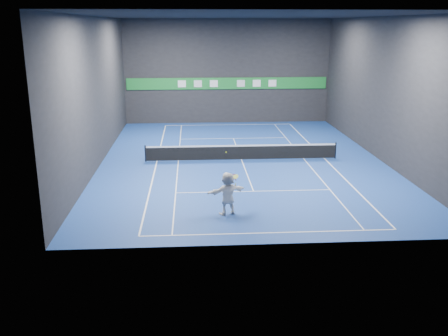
{
  "coord_description": "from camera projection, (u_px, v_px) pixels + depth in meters",
  "views": [
    {
      "loc": [
        -3.2,
        -31.24,
        8.48
      ],
      "look_at": [
        -1.61,
        -7.04,
        1.5
      ],
      "focal_mm": 40.0,
      "sensor_mm": 36.0,
      "label": 1
    }
  ],
  "objects": [
    {
      "name": "ceiling",
      "position": [
        243.0,
        16.0,
        30.02
      ],
      "size": [
        26.0,
        26.0,
        0.0
      ],
      "primitive_type": "plane",
      "color": "black",
      "rests_on": "ground"
    },
    {
      "name": "tennis_net",
      "position": [
        242.0,
        152.0,
        32.36
      ],
      "size": [
        12.5,
        0.1,
        1.07
      ],
      "color": "black",
      "rests_on": "ground"
    },
    {
      "name": "wall_front",
      "position": [
        277.0,
        134.0,
        18.8
      ],
      "size": [
        18.0,
        0.1,
        9.0
      ],
      "primitive_type": "cube",
      "color": "black",
      "rests_on": "ground"
    },
    {
      "name": "player",
      "position": [
        228.0,
        193.0,
        22.93
      ],
      "size": [
        1.97,
        1.25,
        2.03
      ],
      "primitive_type": "imported",
      "rotation": [
        0.0,
        0.0,
        3.52
      ],
      "color": "white",
      "rests_on": "ground"
    },
    {
      "name": "sideline_doubles_left",
      "position": [
        157.0,
        161.0,
        32.16
      ],
      "size": [
        0.08,
        23.78,
        0.01
      ],
      "primitive_type": "cube",
      "color": "white",
      "rests_on": "ground"
    },
    {
      "name": "wall_back",
      "position": [
        227.0,
        72.0,
        43.73
      ],
      "size": [
        18.0,
        0.1,
        9.0
      ],
      "primitive_type": "cube",
      "color": "black",
      "rests_on": "ground"
    },
    {
      "name": "service_line_far",
      "position": [
        233.0,
        138.0,
        38.64
      ],
      "size": [
        8.23,
        0.06,
        0.01
      ],
      "primitive_type": "cube",
      "color": "white",
      "rests_on": "ground"
    },
    {
      "name": "sideline_singles_left",
      "position": [
        178.0,
        161.0,
        32.25
      ],
      "size": [
        0.06,
        23.78,
        0.01
      ],
      "primitive_type": "cube",
      "color": "white",
      "rests_on": "ground"
    },
    {
      "name": "sponsor_banner",
      "position": [
        227.0,
        83.0,
        43.94
      ],
      "size": [
        17.64,
        0.11,
        1.0
      ],
      "color": "#1C8230",
      "rests_on": "wall_back"
    },
    {
      "name": "baseline_near",
      "position": [
        269.0,
        233.0,
        21.1
      ],
      "size": [
        10.98,
        0.08,
        0.01
      ],
      "primitive_type": "cube",
      "color": "white",
      "rests_on": "ground"
    },
    {
      "name": "ground",
      "position": [
        242.0,
        160.0,
        32.51
      ],
      "size": [
        26.0,
        26.0,
        0.0
      ],
      "primitive_type": "plane",
      "color": "navy",
      "rests_on": "ground"
    },
    {
      "name": "wall_left",
      "position": [
        97.0,
        92.0,
        30.69
      ],
      "size": [
        0.1,
        26.0,
        9.0
      ],
      "primitive_type": "cube",
      "color": "black",
      "rests_on": "ground"
    },
    {
      "name": "baseline_far",
      "position": [
        228.0,
        125.0,
        43.91
      ],
      "size": [
        10.98,
        0.08,
        0.01
      ],
      "primitive_type": "cube",
      "color": "white",
      "rests_on": "ground"
    },
    {
      "name": "center_service_line",
      "position": [
        242.0,
        160.0,
        32.51
      ],
      "size": [
        0.06,
        12.8,
        0.01
      ],
      "primitive_type": "cube",
      "color": "white",
      "rests_on": "ground"
    },
    {
      "name": "service_line_near",
      "position": [
        254.0,
        191.0,
        26.37
      ],
      "size": [
        8.23,
        0.06,
        0.01
      ],
      "primitive_type": "cube",
      "color": "white",
      "rests_on": "ground"
    },
    {
      "name": "tennis_ball",
      "position": [
        226.0,
        152.0,
        22.64
      ],
      "size": [
        0.07,
        0.07,
        0.07
      ],
      "primitive_type": "sphere",
      "color": "yellow",
      "rests_on": "player"
    },
    {
      "name": "sideline_doubles_right",
      "position": [
        324.0,
        158.0,
        32.85
      ],
      "size": [
        0.08,
        23.78,
        0.01
      ],
      "primitive_type": "cube",
      "color": "white",
      "rests_on": "ground"
    },
    {
      "name": "wall_right",
      "position": [
        382.0,
        90.0,
        31.83
      ],
      "size": [
        0.1,
        26.0,
        9.0
      ],
      "primitive_type": "cube",
      "color": "black",
      "rests_on": "ground"
    },
    {
      "name": "sideline_singles_right",
      "position": [
        304.0,
        159.0,
        32.77
      ],
      "size": [
        0.06,
        23.78,
        0.01
      ],
      "primitive_type": "cube",
      "color": "white",
      "rests_on": "ground"
    },
    {
      "name": "tennis_racket",
      "position": [
        234.0,
        178.0,
        22.79
      ],
      "size": [
        0.45,
        0.35,
        0.63
      ],
      "color": "red",
      "rests_on": "player"
    }
  ]
}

